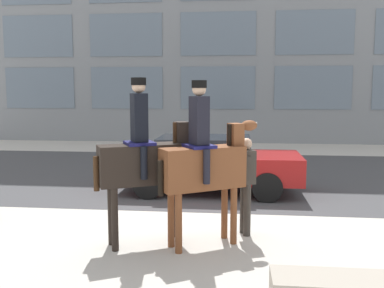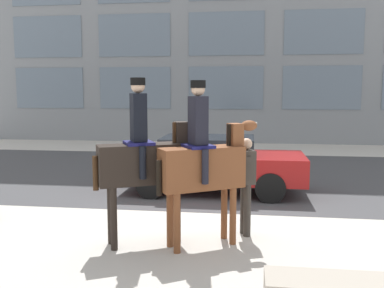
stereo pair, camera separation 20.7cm
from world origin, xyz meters
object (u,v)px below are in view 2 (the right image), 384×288
object	(u,v)px
mounted_horse_lead	(146,159)
mounted_horse_companion	(204,163)
pedestrian_bystander	(245,178)
street_car_near_lane	(212,163)

from	to	relation	value
mounted_horse_lead	mounted_horse_companion	distance (m)	0.95
mounted_horse_lead	pedestrian_bystander	world-z (taller)	mounted_horse_lead
mounted_horse_lead	pedestrian_bystander	bearing A→B (deg)	-6.35
street_car_near_lane	mounted_horse_companion	bearing A→B (deg)	-86.89
mounted_horse_companion	mounted_horse_lead	bearing A→B (deg)	149.79
mounted_horse_companion	street_car_near_lane	bearing A→B (deg)	61.77
mounted_horse_lead	mounted_horse_companion	xyz separation A→B (m)	(0.95, 0.02, -0.04)
pedestrian_bystander	mounted_horse_companion	bearing A→B (deg)	20.60
mounted_horse_companion	street_car_near_lane	distance (m)	3.76
mounted_horse_companion	street_car_near_lane	size ratio (longest dim) A/B	0.60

